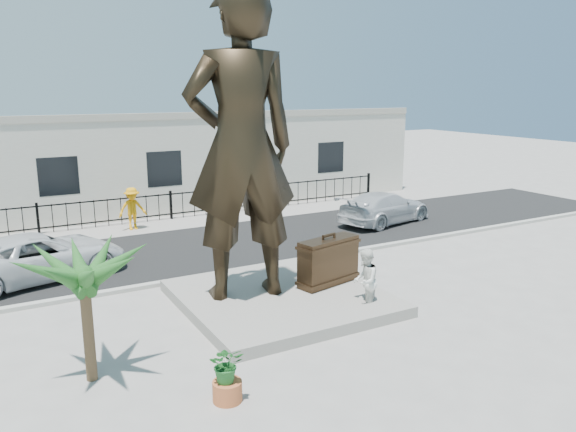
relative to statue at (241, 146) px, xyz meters
name	(u,v)px	position (x,y,z in m)	size (l,w,h in m)	color
ground	(326,319)	(1.42, -1.94, -4.31)	(100.00, 100.00, 0.00)	#9E9991
street	(211,244)	(1.42, 6.06, -4.30)	(40.00, 7.00, 0.01)	black
curb	(251,268)	(1.42, 2.56, -4.25)	(40.00, 0.25, 0.12)	#A5A399
far_sidewalk	(177,223)	(1.42, 10.06, -4.30)	(40.00, 2.50, 0.02)	#9E9991
plinth	(281,298)	(0.92, -0.44, -4.16)	(5.20, 5.20, 0.30)	gray
fence	(171,206)	(1.42, 10.86, -3.71)	(22.00, 0.10, 1.20)	black
building	(144,160)	(1.42, 15.06, -2.11)	(28.00, 7.00, 4.40)	silver
statue	(241,146)	(0.00, 0.00, 0.00)	(2.92, 1.92, 8.01)	black
suitcase	(328,261)	(2.46, -0.44, -3.34)	(1.89, 0.60, 1.33)	#352516
tourist	(365,281)	(2.56, -2.04, -3.46)	(0.83, 0.65, 1.70)	white
car_white	(39,256)	(-4.61, 4.96, -3.59)	(2.36, 5.12, 1.42)	silver
car_silver	(385,207)	(9.36, 5.64, -3.62)	(1.91, 4.70, 1.36)	silver
worker	(132,209)	(-0.56, 9.75, -3.40)	(1.14, 0.66, 1.77)	#F59E0C
palm_tree	(92,379)	(-4.40, -2.22, -4.31)	(1.80, 1.80, 3.20)	#1F511D
planter	(227,391)	(-2.32, -4.30, -4.11)	(0.56, 0.56, 0.40)	#B75B30
shrub	(227,364)	(-2.32, -4.30, -3.55)	(0.64, 0.56, 0.71)	#1F6125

